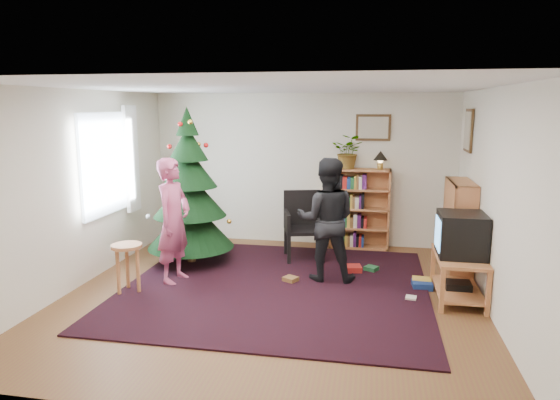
% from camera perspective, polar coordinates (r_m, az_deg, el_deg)
% --- Properties ---
extents(floor, '(5.00, 5.00, 0.00)m').
position_cam_1_polar(floor, '(6.23, -0.96, -10.84)').
color(floor, brown).
rests_on(floor, ground).
extents(ceiling, '(5.00, 5.00, 0.00)m').
position_cam_1_polar(ceiling, '(5.80, -1.03, 12.78)').
color(ceiling, white).
rests_on(ceiling, wall_back).
extents(wall_back, '(5.00, 0.02, 2.50)m').
position_cam_1_polar(wall_back, '(8.33, 2.49, 3.52)').
color(wall_back, silver).
rests_on(wall_back, floor).
extents(wall_front, '(5.00, 0.02, 2.50)m').
position_cam_1_polar(wall_front, '(3.55, -9.24, -6.47)').
color(wall_front, silver).
rests_on(wall_front, floor).
extents(wall_left, '(0.02, 5.00, 2.50)m').
position_cam_1_polar(wall_left, '(6.84, -21.96, 1.19)').
color(wall_left, silver).
rests_on(wall_left, floor).
extents(wall_right, '(0.02, 5.00, 2.50)m').
position_cam_1_polar(wall_right, '(5.92, 23.42, -0.29)').
color(wall_right, silver).
rests_on(wall_right, floor).
extents(rug, '(3.80, 3.60, 0.02)m').
position_cam_1_polar(rug, '(6.51, -0.42, -9.80)').
color(rug, black).
rests_on(rug, floor).
extents(window_pane, '(0.04, 1.20, 1.40)m').
position_cam_1_polar(window_pane, '(7.30, -19.38, 3.89)').
color(window_pane, silver).
rests_on(window_pane, wall_left).
extents(curtain, '(0.06, 0.35, 1.60)m').
position_cam_1_polar(curtain, '(7.90, -16.60, 4.52)').
color(curtain, white).
rests_on(curtain, wall_left).
extents(picture_back, '(0.55, 0.03, 0.42)m').
position_cam_1_polar(picture_back, '(8.16, 10.60, 8.14)').
color(picture_back, '#4C3319').
rests_on(picture_back, wall_back).
extents(picture_right, '(0.03, 0.50, 0.60)m').
position_cam_1_polar(picture_right, '(7.55, 20.76, 7.44)').
color(picture_right, '#4C3319').
rests_on(picture_right, wall_right).
extents(christmas_tree, '(1.26, 1.26, 2.28)m').
position_cam_1_polar(christmas_tree, '(7.35, -10.28, 0.05)').
color(christmas_tree, '#3F2816').
rests_on(christmas_tree, rug).
extents(bookshelf_back, '(0.95, 0.30, 1.30)m').
position_cam_1_polar(bookshelf_back, '(8.18, 9.10, -0.89)').
color(bookshelf_back, '#C77647').
rests_on(bookshelf_back, floor).
extents(bookshelf_right, '(0.30, 0.95, 1.30)m').
position_cam_1_polar(bookshelf_right, '(7.20, 19.73, -2.99)').
color(bookshelf_right, '#C77647').
rests_on(bookshelf_right, floor).
extents(tv_stand, '(0.55, 0.98, 0.55)m').
position_cam_1_polar(tv_stand, '(6.38, 19.75, -7.85)').
color(tv_stand, '#C77647').
rests_on(tv_stand, floor).
extents(crt_tv, '(0.54, 0.58, 0.51)m').
position_cam_1_polar(crt_tv, '(6.25, 20.00, -3.72)').
color(crt_tv, black).
rests_on(crt_tv, tv_stand).
extents(armchair, '(0.69, 0.70, 1.02)m').
position_cam_1_polar(armchair, '(7.59, 2.87, -2.54)').
color(armchair, black).
rests_on(armchair, rug).
extents(stool, '(0.37, 0.37, 0.62)m').
position_cam_1_polar(stool, '(6.45, -17.08, -6.07)').
color(stool, '#C77647').
rests_on(stool, floor).
extents(person_standing, '(0.48, 0.65, 1.64)m').
position_cam_1_polar(person_standing, '(6.62, -12.06, -2.35)').
color(person_standing, '#AC456A').
rests_on(person_standing, rug).
extents(person_by_chair, '(0.83, 0.66, 1.64)m').
position_cam_1_polar(person_by_chair, '(6.58, 5.34, -2.27)').
color(person_by_chair, black).
rests_on(person_by_chair, rug).
extents(potted_plant, '(0.58, 0.53, 0.55)m').
position_cam_1_polar(potted_plant, '(8.06, 7.86, 5.50)').
color(potted_plant, gray).
rests_on(potted_plant, bookshelf_back).
extents(table_lamp, '(0.22, 0.22, 0.29)m').
position_cam_1_polar(table_lamp, '(8.06, 11.41, 4.86)').
color(table_lamp, '#A57F33').
rests_on(table_lamp, bookshelf_back).
extents(floor_clutter, '(1.89, 1.18, 0.08)m').
position_cam_1_polar(floor_clutter, '(6.76, 11.02, -8.94)').
color(floor_clutter, '#A51E19').
rests_on(floor_clutter, rug).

